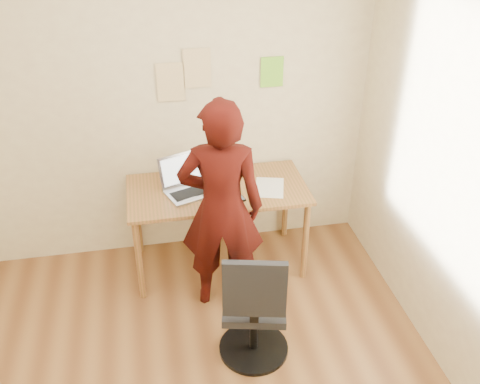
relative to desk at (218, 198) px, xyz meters
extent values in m
cube|color=beige|center=(-0.46, 0.39, 0.70)|extent=(3.50, 0.04, 2.70)
cube|color=#9A6335|center=(0.00, 0.00, 0.07)|extent=(1.40, 0.70, 0.03)
cylinder|color=#9A6335|center=(-0.65, -0.30, -0.30)|extent=(0.05, 0.05, 0.71)
cylinder|color=#9A6335|center=(0.65, -0.30, -0.30)|extent=(0.05, 0.05, 0.71)
cylinder|color=#9A6335|center=(-0.65, 0.30, -0.30)|extent=(0.05, 0.05, 0.71)
cylinder|color=#9A6335|center=(0.65, 0.30, -0.30)|extent=(0.05, 0.05, 0.71)
cube|color=#AEAEB5|center=(-0.21, -0.04, 0.10)|extent=(0.43, 0.37, 0.02)
cube|color=black|center=(-0.21, -0.04, 0.11)|extent=(0.33, 0.24, 0.00)
cube|color=#AEAEB5|center=(-0.26, 0.11, 0.23)|extent=(0.37, 0.20, 0.25)
cube|color=white|center=(-0.26, 0.11, 0.23)|extent=(0.32, 0.16, 0.20)
cube|color=white|center=(0.40, -0.07, 0.09)|extent=(0.29, 0.36, 0.00)
cube|color=black|center=(0.14, -0.17, 0.09)|extent=(0.10, 0.15, 0.01)
cube|color=#3F4C59|center=(0.14, -0.17, 0.10)|extent=(0.09, 0.12, 0.00)
cube|color=#DEBF84|center=(-0.28, 0.36, 0.84)|extent=(0.21, 0.00, 0.30)
cube|color=#DEBF84|center=(-0.08, 0.36, 0.94)|extent=(0.21, 0.00, 0.30)
cube|color=#78D22F|center=(0.50, 0.36, 0.87)|extent=(0.18, 0.00, 0.24)
cube|color=black|center=(0.09, -0.99, -0.23)|extent=(0.49, 0.49, 0.06)
cube|color=black|center=(0.04, -1.18, 0.07)|extent=(0.39, 0.13, 0.41)
cube|color=black|center=(0.05, -1.18, -0.14)|extent=(0.06, 0.05, 0.11)
cylinder|color=black|center=(0.09, -0.99, -0.45)|extent=(0.06, 0.06, 0.41)
cylinder|color=black|center=(0.09, -0.99, -0.64)|extent=(0.48, 0.48, 0.03)
imported|color=#340A07|center=(-0.03, -0.43, 0.18)|extent=(0.66, 0.50, 1.66)
camera|label=1|loc=(-0.50, -3.56, 2.22)|focal=40.00mm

